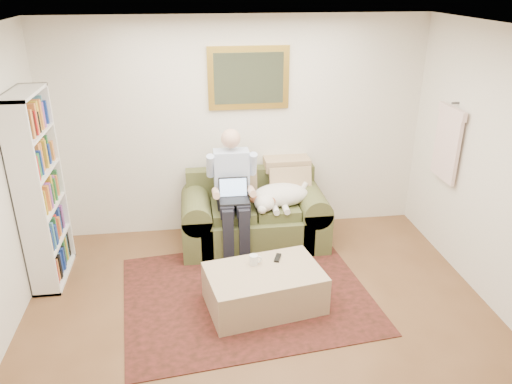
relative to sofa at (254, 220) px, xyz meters
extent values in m
cube|color=brown|center=(-0.13, -2.04, -0.29)|extent=(4.50, 5.00, 0.01)
cube|color=white|center=(-0.13, -2.04, 2.31)|extent=(4.50, 5.00, 0.01)
cube|color=white|center=(-0.13, 0.46, 1.01)|extent=(4.50, 0.01, 2.60)
cube|color=black|center=(-0.22, -1.07, -0.29)|extent=(2.62, 2.19, 0.01)
cube|color=brown|center=(0.00, -0.04, -0.08)|extent=(1.29, 0.83, 0.42)
cube|color=brown|center=(0.00, 0.32, 0.34)|extent=(1.56, 0.18, 0.43)
cube|color=brown|center=(-0.68, -0.04, -0.03)|extent=(0.34, 0.83, 0.86)
cube|color=brown|center=(0.68, -0.04, -0.03)|extent=(0.34, 0.83, 0.86)
cube|color=brown|center=(-0.25, -0.09, 0.19)|extent=(0.49, 0.56, 0.12)
cube|color=brown|center=(0.25, -0.09, 0.19)|extent=(0.49, 0.56, 0.12)
cube|color=black|center=(-0.25, -0.28, 0.40)|extent=(0.33, 0.23, 0.02)
cube|color=black|center=(-0.25, -0.16, 0.52)|extent=(0.33, 0.06, 0.23)
cube|color=#99BFF2|center=(-0.25, -0.17, 0.52)|extent=(0.30, 0.05, 0.20)
cube|color=tan|center=(-0.07, -1.27, -0.10)|extent=(1.19, 0.87, 0.39)
cylinder|color=white|center=(-0.15, -1.14, 0.15)|extent=(0.08, 0.08, 0.10)
cube|color=black|center=(0.10, -1.07, 0.11)|extent=(0.10, 0.16, 0.02)
cube|color=gold|center=(0.00, 0.44, 1.61)|extent=(0.94, 0.04, 0.72)
cube|color=gray|center=(0.00, 0.42, 1.61)|extent=(0.80, 0.01, 0.58)
camera|label=1|loc=(-0.70, -5.28, 2.70)|focal=35.00mm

